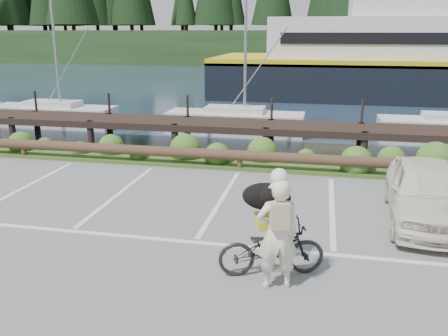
# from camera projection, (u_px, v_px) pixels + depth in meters

# --- Properties ---
(ground) EXTENTS (72.00, 72.00, 0.00)m
(ground) POSITION_uv_depth(u_px,v_px,m) (200.00, 234.00, 9.48)
(ground) COLOR slate
(harbor_backdrop) EXTENTS (170.00, 160.00, 30.00)m
(harbor_backdrop) POSITION_uv_depth(u_px,v_px,m) (314.00, 54.00, 83.14)
(harbor_backdrop) COLOR #1C2B43
(harbor_backdrop) RESTS_ON ground
(vegetation_strip) EXTENTS (34.00, 1.60, 0.10)m
(vegetation_strip) POSITION_uv_depth(u_px,v_px,m) (244.00, 162.00, 14.45)
(vegetation_strip) COLOR #3D5B21
(vegetation_strip) RESTS_ON ground
(log_rail) EXTENTS (32.00, 0.30, 0.60)m
(log_rail) POSITION_uv_depth(u_px,v_px,m) (240.00, 170.00, 13.80)
(log_rail) COLOR #443021
(log_rail) RESTS_ON ground
(bicycle) EXTENTS (1.86, 1.10, 0.93)m
(bicycle) POSITION_uv_depth(u_px,v_px,m) (271.00, 249.00, 7.80)
(bicycle) COLOR black
(bicycle) RESTS_ON ground
(cyclist) EXTENTS (0.76, 0.61, 1.81)m
(cyclist) POSITION_uv_depth(u_px,v_px,m) (277.00, 234.00, 7.29)
(cyclist) COLOR #EAE4C6
(cyclist) RESTS_ON ground
(dog) EXTENTS (0.64, 0.93, 0.49)m
(dog) POSITION_uv_depth(u_px,v_px,m) (266.00, 197.00, 8.15)
(dog) COLOR black
(dog) RESTS_ON bicycle
(parked_car) EXTENTS (1.79, 3.92, 1.30)m
(parked_car) POSITION_uv_depth(u_px,v_px,m) (426.00, 192.00, 9.98)
(parked_car) COLOR white
(parked_car) RESTS_ON ground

